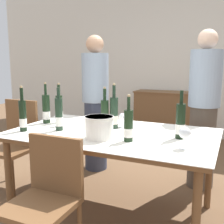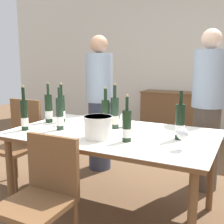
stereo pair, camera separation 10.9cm
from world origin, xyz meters
name	(u,v)px [view 1 (the left image)]	position (x,y,z in m)	size (l,w,h in m)	color
ground_plane	(112,211)	(0.00, 0.00, 0.00)	(12.00, 12.00, 0.00)	brown
back_wall	(181,59)	(0.00, 3.06, 1.40)	(8.00, 0.10, 2.80)	silver
sideboard_cabinet	(168,115)	(-0.14, 2.77, 0.42)	(1.19, 0.46, 0.83)	brown
dining_table	(112,139)	(0.00, 0.00, 0.69)	(1.77, 1.07, 0.75)	brown
ice_bucket	(99,127)	(-0.01, -0.22, 0.85)	(0.24, 0.24, 0.18)	white
wine_bottle_0	(128,126)	(0.23, -0.20, 0.87)	(0.07, 0.07, 0.36)	black
wine_bottle_1	(59,109)	(-0.65, 0.15, 0.89)	(0.07, 0.07, 0.40)	black
wine_bottle_2	(46,110)	(-0.76, 0.08, 0.89)	(0.08, 0.08, 0.41)	black
wine_bottle_3	(59,115)	(-0.46, -0.13, 0.89)	(0.07, 0.07, 0.38)	#1E3323
wine_bottle_4	(114,113)	(-0.05, 0.15, 0.89)	(0.08, 0.08, 0.41)	#1E3323
wine_bottle_5	(180,122)	(0.58, 0.04, 0.89)	(0.08, 0.08, 0.39)	black
wine_bottle_6	(105,115)	(-0.12, 0.11, 0.88)	(0.07, 0.07, 0.38)	black
wine_bottle_7	(23,116)	(-0.74, -0.28, 0.89)	(0.06, 0.06, 0.40)	black
wine_glass_0	(122,118)	(0.01, 0.22, 0.85)	(0.07, 0.07, 0.13)	white
wine_glass_1	(185,134)	(0.66, -0.22, 0.86)	(0.08, 0.08, 0.16)	white
wine_glass_2	(58,116)	(-0.56, 0.00, 0.85)	(0.07, 0.07, 0.14)	white
chair_left_end	(16,139)	(-1.18, 0.09, 0.53)	(0.42, 0.42, 0.95)	brown
chair_near_front	(47,193)	(-0.13, -0.77, 0.51)	(0.42, 0.42, 0.87)	brown
person_host	(95,104)	(-0.63, 0.90, 0.84)	(0.33, 0.33, 1.68)	#383F56
person_guest_left	(204,111)	(0.67, 0.90, 0.85)	(0.33, 0.33, 1.69)	#51473D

